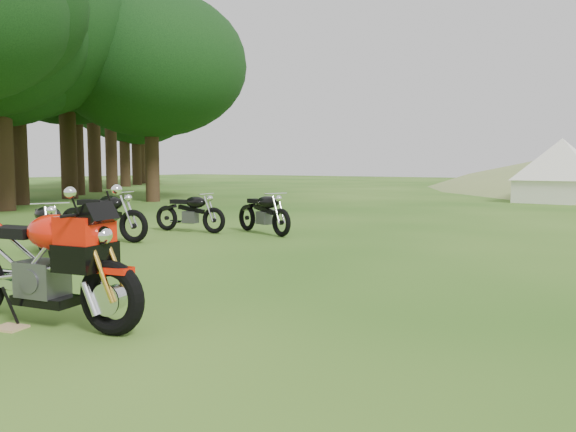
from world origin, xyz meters
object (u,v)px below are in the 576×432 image
Objects in this scene: vintage_moto_d at (263,212)px; vintage_moto_a at (47,227)px; sport_motorcycle at (40,255)px; plywood_board at (10,328)px; vintage_moto_b at (103,215)px; tent_left at (561,170)px; vintage_moto_c at (190,211)px.

vintage_moto_a is at bearing -84.65° from vintage_moto_d.
sport_motorcycle is 8.19× the size of plywood_board.
tent_left is at bearing 58.91° from vintage_moto_b.
sport_motorcycle is at bearing -90.22° from tent_left.
vintage_moto_c is at bearing 122.03° from vintage_moto_a.
tent_left is at bearing 87.51° from plywood_board.
tent_left is (4.96, 15.65, 0.82)m from vintage_moto_c.
vintage_moto_b is 1.12× the size of vintage_moto_c.
vintage_moto_d is (1.85, 2.77, -0.04)m from vintage_moto_b.
plywood_board is at bearing -126.87° from sport_motorcycle.
vintage_moto_a is at bearing -100.83° from tent_left.
plywood_board is 0.15× the size of vintage_moto_d.
plywood_board is at bearing -52.60° from vintage_moto_d.
vintage_moto_c is 0.60× the size of tent_left.
vintage_moto_c is (0.31, 2.06, -0.06)m from vintage_moto_b.
vintage_moto_d is at bearing 15.04° from vintage_moto_c.
sport_motorcycle reaches higher than vintage_moto_c.
plywood_board is (-0.12, -0.25, -0.66)m from sport_motorcycle.
plywood_board is at bearing -90.49° from tent_left.
vintage_moto_a reaches higher than vintage_moto_c.
vintage_moto_c is at bearing 66.82° from vintage_moto_b.
sport_motorcycle reaches higher than vintage_moto_a.
vintage_moto_b is (-4.43, 3.97, -0.14)m from sport_motorcycle.
vintage_moto_d is 0.62× the size of tent_left.
sport_motorcycle is 5.95m from vintage_moto_b.
vintage_moto_c is (-4.12, 6.03, -0.20)m from sport_motorcycle.
tent_left reaches higher than vintage_moto_b.
vintage_moto_d is (-2.46, 6.99, 0.48)m from plywood_board.
sport_motorcycle is 1.24× the size of vintage_moto_c.
vintage_moto_d is at bearing 41.66° from vintage_moto_b.
vintage_moto_a is at bearing 135.45° from sport_motorcycle.
tent_left is (5.27, 17.71, 0.76)m from vintage_moto_b.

